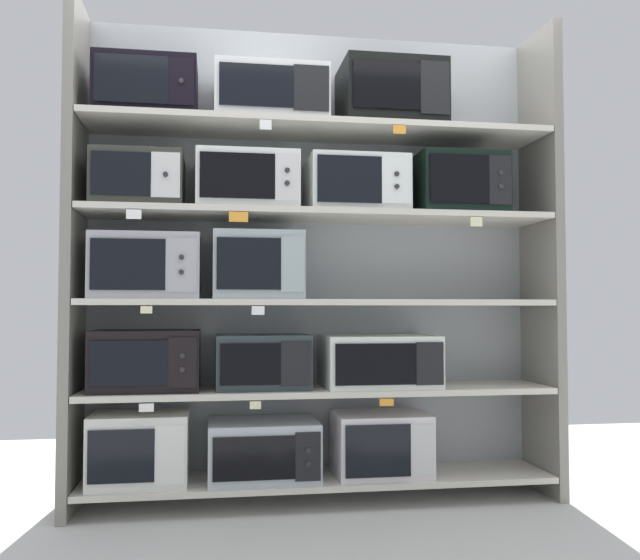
{
  "coord_description": "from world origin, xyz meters",
  "views": [
    {
      "loc": [
        -0.54,
        -3.48,
        0.97
      ],
      "look_at": [
        0.0,
        0.0,
        1.12
      ],
      "focal_mm": 38.93,
      "sensor_mm": 36.0,
      "label": 1
    }
  ],
  "objects_px": {
    "microwave_5": "(379,361)",
    "microwave_11": "(456,186)",
    "microwave_1": "(263,449)",
    "microwave_14": "(391,98)",
    "microwave_2": "(381,444)",
    "microwave_6": "(147,267)",
    "microwave_7": "(257,266)",
    "microwave_9": "(247,183)",
    "microwave_12": "(147,91)",
    "microwave_13": "(270,97)",
    "microwave_4": "(263,362)",
    "microwave_8": "(139,182)",
    "microwave_3": "(146,360)",
    "microwave_0": "(140,448)",
    "microwave_10": "(356,186)"
  },
  "relations": [
    {
      "from": "microwave_2",
      "to": "microwave_6",
      "type": "bearing_deg",
      "value": 179.99
    },
    {
      "from": "microwave_5",
      "to": "microwave_6",
      "type": "distance_m",
      "value": 1.26
    },
    {
      "from": "microwave_10",
      "to": "microwave_6",
      "type": "bearing_deg",
      "value": 179.99
    },
    {
      "from": "microwave_2",
      "to": "microwave_14",
      "type": "height_order",
      "value": "microwave_14"
    },
    {
      "from": "microwave_2",
      "to": "microwave_13",
      "type": "relative_size",
      "value": 0.84
    },
    {
      "from": "microwave_1",
      "to": "microwave_10",
      "type": "height_order",
      "value": "microwave_10"
    },
    {
      "from": "microwave_14",
      "to": "microwave_1",
      "type": "bearing_deg",
      "value": -179.99
    },
    {
      "from": "microwave_12",
      "to": "microwave_10",
      "type": "bearing_deg",
      "value": -0.0
    },
    {
      "from": "microwave_6",
      "to": "microwave_2",
      "type": "bearing_deg",
      "value": -0.01
    },
    {
      "from": "microwave_5",
      "to": "microwave_14",
      "type": "height_order",
      "value": "microwave_14"
    },
    {
      "from": "microwave_6",
      "to": "microwave_12",
      "type": "relative_size",
      "value": 1.04
    },
    {
      "from": "microwave_6",
      "to": "microwave_7",
      "type": "distance_m",
      "value": 0.54
    },
    {
      "from": "microwave_0",
      "to": "microwave_12",
      "type": "xyz_separation_m",
      "value": [
        0.01,
        -0.0,
        1.75
      ]
    },
    {
      "from": "microwave_8",
      "to": "microwave_9",
      "type": "xyz_separation_m",
      "value": [
        0.53,
        -0.0,
        0.01
      ]
    },
    {
      "from": "microwave_1",
      "to": "microwave_14",
      "type": "height_order",
      "value": "microwave_14"
    },
    {
      "from": "microwave_0",
      "to": "microwave_14",
      "type": "xyz_separation_m",
      "value": [
        1.26,
        0.0,
        1.78
      ]
    },
    {
      "from": "microwave_3",
      "to": "microwave_4",
      "type": "bearing_deg",
      "value": -0.0
    },
    {
      "from": "microwave_0",
      "to": "microwave_10",
      "type": "distance_m",
      "value": 1.69
    },
    {
      "from": "microwave_0",
      "to": "microwave_8",
      "type": "relative_size",
      "value": 1.08
    },
    {
      "from": "microwave_6",
      "to": "microwave_9",
      "type": "bearing_deg",
      "value": -0.01
    },
    {
      "from": "microwave_1",
      "to": "microwave_12",
      "type": "height_order",
      "value": "microwave_12"
    },
    {
      "from": "microwave_1",
      "to": "microwave_4",
      "type": "height_order",
      "value": "microwave_4"
    },
    {
      "from": "microwave_5",
      "to": "microwave_9",
      "type": "relative_size",
      "value": 1.14
    },
    {
      "from": "microwave_1",
      "to": "microwave_4",
      "type": "relative_size",
      "value": 1.17
    },
    {
      "from": "microwave_3",
      "to": "microwave_11",
      "type": "height_order",
      "value": "microwave_11"
    },
    {
      "from": "microwave_5",
      "to": "microwave_6",
      "type": "relative_size",
      "value": 1.12
    },
    {
      "from": "microwave_12",
      "to": "microwave_13",
      "type": "xyz_separation_m",
      "value": [
        0.61,
        0.0,
        -0.0
      ]
    },
    {
      "from": "microwave_11",
      "to": "microwave_13",
      "type": "height_order",
      "value": "microwave_13"
    },
    {
      "from": "microwave_4",
      "to": "microwave_9",
      "type": "xyz_separation_m",
      "value": [
        -0.08,
        -0.0,
        0.9
      ]
    },
    {
      "from": "microwave_5",
      "to": "microwave_10",
      "type": "bearing_deg",
      "value": -179.91
    },
    {
      "from": "microwave_3",
      "to": "microwave_13",
      "type": "xyz_separation_m",
      "value": [
        0.6,
        -0.0,
        1.33
      ]
    },
    {
      "from": "microwave_11",
      "to": "microwave_12",
      "type": "height_order",
      "value": "microwave_12"
    },
    {
      "from": "microwave_1",
      "to": "microwave_12",
      "type": "bearing_deg",
      "value": -179.97
    },
    {
      "from": "microwave_7",
      "to": "microwave_9",
      "type": "xyz_separation_m",
      "value": [
        -0.05,
        -0.0,
        0.42
      ]
    },
    {
      "from": "microwave_11",
      "to": "microwave_6",
      "type": "bearing_deg",
      "value": 180.0
    },
    {
      "from": "microwave_0",
      "to": "microwave_2",
      "type": "distance_m",
      "value": 1.2
    },
    {
      "from": "microwave_1",
      "to": "microwave_13",
      "type": "height_order",
      "value": "microwave_13"
    },
    {
      "from": "microwave_1",
      "to": "microwave_13",
      "type": "relative_size",
      "value": 0.95
    },
    {
      "from": "microwave_11",
      "to": "microwave_12",
      "type": "distance_m",
      "value": 1.65
    },
    {
      "from": "microwave_6",
      "to": "microwave_9",
      "type": "xyz_separation_m",
      "value": [
        0.48,
        -0.0,
        0.43
      ]
    },
    {
      "from": "microwave_14",
      "to": "microwave_3",
      "type": "bearing_deg",
      "value": -180.0
    },
    {
      "from": "microwave_9",
      "to": "microwave_14",
      "type": "xyz_separation_m",
      "value": [
        0.75,
        0.0,
        0.47
      ]
    },
    {
      "from": "microwave_6",
      "to": "microwave_14",
      "type": "xyz_separation_m",
      "value": [
        1.23,
        0.0,
        0.9
      ]
    },
    {
      "from": "microwave_0",
      "to": "microwave_12",
      "type": "relative_size",
      "value": 0.94
    },
    {
      "from": "microwave_12",
      "to": "microwave_13",
      "type": "bearing_deg",
      "value": 0.03
    },
    {
      "from": "microwave_5",
      "to": "microwave_11",
      "type": "height_order",
      "value": "microwave_11"
    },
    {
      "from": "microwave_2",
      "to": "microwave_0",
      "type": "bearing_deg",
      "value": 179.98
    },
    {
      "from": "microwave_5",
      "to": "microwave_10",
      "type": "relative_size",
      "value": 1.14
    },
    {
      "from": "microwave_6",
      "to": "microwave_11",
      "type": "bearing_deg",
      "value": -0.0
    },
    {
      "from": "microwave_7",
      "to": "microwave_11",
      "type": "height_order",
      "value": "microwave_11"
    }
  ]
}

